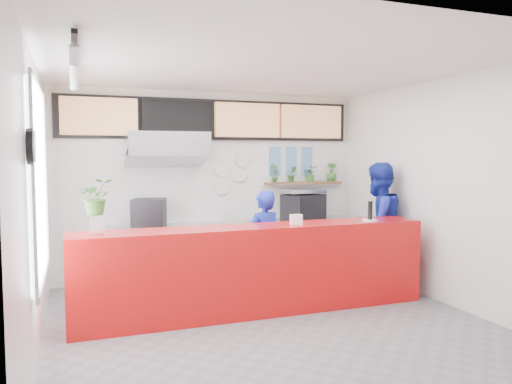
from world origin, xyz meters
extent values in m
plane|color=slate|center=(0.00, 0.00, 0.00)|extent=(5.00, 5.00, 0.00)
plane|color=silver|center=(0.00, 0.00, 3.00)|extent=(5.00, 5.00, 0.00)
plane|color=white|center=(0.00, 2.50, 1.50)|extent=(5.00, 0.00, 5.00)
plane|color=white|center=(-2.50, 0.00, 1.50)|extent=(0.00, 5.00, 5.00)
plane|color=white|center=(2.50, 0.00, 1.50)|extent=(0.00, 5.00, 5.00)
cube|color=#BB0D0D|center=(0.00, 0.40, 0.55)|extent=(4.50, 0.60, 1.10)
cube|color=beige|center=(0.00, 2.49, 2.60)|extent=(5.00, 0.02, 0.80)
cube|color=#B2B5BA|center=(-0.80, 2.20, 0.45)|extent=(1.80, 0.60, 0.90)
cube|color=black|center=(-1.07, 2.20, 1.11)|extent=(0.59, 0.59, 0.42)
cube|color=#B2B5BA|center=(-0.80, 2.15, 2.15)|extent=(1.20, 0.70, 0.35)
cube|color=#B2B5BA|center=(-0.80, 2.15, 1.95)|extent=(1.20, 0.69, 0.31)
cube|color=#B2B5BA|center=(1.50, 2.20, 0.45)|extent=(1.80, 0.60, 0.90)
cube|color=black|center=(1.50, 2.20, 1.11)|extent=(0.78, 0.67, 0.42)
cube|color=silver|center=(1.50, 2.20, 1.38)|extent=(0.66, 0.47, 0.06)
cube|color=brown|center=(1.60, 2.40, 1.50)|extent=(1.40, 0.18, 0.04)
cube|color=tan|center=(-1.75, 2.38, 2.55)|extent=(1.10, 0.10, 0.55)
cube|color=black|center=(-0.59, 2.38, 2.55)|extent=(1.10, 0.10, 0.55)
cube|color=tan|center=(0.57, 2.38, 2.55)|extent=(1.10, 0.10, 0.55)
cube|color=tan|center=(1.73, 2.38, 2.55)|extent=(1.10, 0.10, 0.55)
cube|color=black|center=(0.00, 2.46, 2.55)|extent=(4.80, 0.04, 0.65)
cube|color=silver|center=(-2.47, 0.30, 1.70)|extent=(0.04, 2.20, 1.90)
cube|color=#B2B5BA|center=(-2.45, 0.30, 1.70)|extent=(0.03, 2.30, 2.00)
cylinder|color=black|center=(-2.46, -0.90, 2.05)|extent=(0.05, 0.30, 0.30)
cylinder|color=white|center=(-2.43, -0.90, 2.05)|extent=(0.02, 0.26, 0.26)
cube|color=black|center=(-2.10, 0.00, 2.94)|extent=(0.05, 2.40, 0.04)
cylinder|color=silver|center=(0.15, 2.47, 1.75)|extent=(0.24, 0.03, 0.24)
cylinder|color=silver|center=(0.45, 2.47, 1.65)|extent=(0.24, 0.03, 0.24)
cylinder|color=silver|center=(0.15, 2.47, 1.45)|extent=(0.24, 0.03, 0.24)
cylinder|color=silver|center=(0.50, 2.47, 1.90)|extent=(0.24, 0.03, 0.24)
cube|color=#598CBF|center=(1.10, 2.48, 2.00)|extent=(0.20, 0.02, 0.25)
cube|color=#598CBF|center=(1.40, 2.48, 2.00)|extent=(0.20, 0.02, 0.25)
cube|color=#598CBF|center=(1.70, 2.48, 2.00)|extent=(0.20, 0.02, 0.25)
cube|color=#598CBF|center=(1.10, 2.48, 1.75)|extent=(0.20, 0.02, 0.25)
cube|color=#598CBF|center=(1.40, 2.48, 1.75)|extent=(0.20, 0.02, 0.25)
cube|color=#598CBF|center=(1.70, 2.48, 1.75)|extent=(0.20, 0.02, 0.25)
imported|color=#162497|center=(0.31, 0.97, 0.75)|extent=(0.62, 0.49, 1.50)
imported|color=#162497|center=(2.15, 0.97, 0.94)|extent=(1.06, 0.91, 1.87)
imported|color=#336E26|center=(1.06, 2.40, 1.68)|extent=(0.20, 0.16, 0.32)
imported|color=#336E26|center=(1.38, 2.40, 1.66)|extent=(0.16, 0.14, 0.28)
imported|color=#336E26|center=(1.73, 2.40, 1.66)|extent=(0.30, 0.29, 0.27)
imported|color=#336E26|center=(2.14, 2.40, 1.68)|extent=(0.23, 0.22, 0.33)
cylinder|color=white|center=(-1.90, 0.37, 1.20)|extent=(0.20, 0.20, 0.20)
imported|color=#336E26|center=(-1.90, 0.37, 1.52)|extent=(0.42, 0.38, 0.40)
cube|color=white|center=(0.51, 0.34, 1.16)|extent=(0.15, 0.11, 0.13)
cylinder|color=white|center=(1.60, 0.33, 1.11)|extent=(0.23, 0.23, 0.02)
cylinder|color=black|center=(1.60, 0.33, 1.24)|extent=(0.07, 0.07, 0.25)
camera|label=1|loc=(-2.14, -5.38, 1.98)|focal=35.00mm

